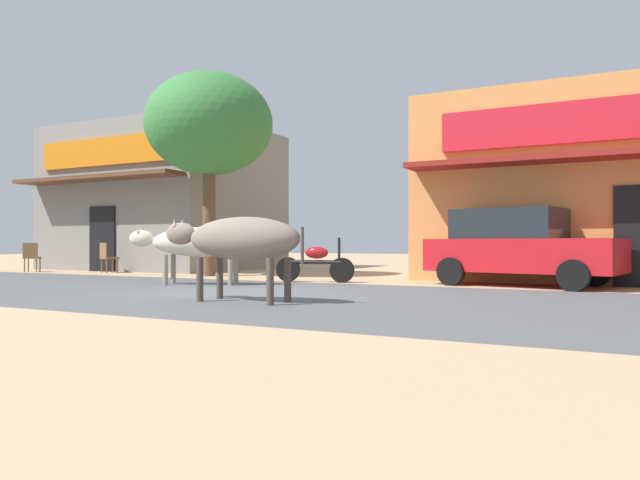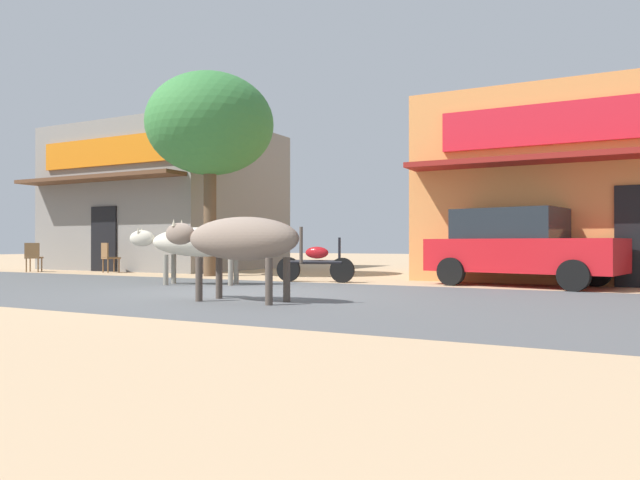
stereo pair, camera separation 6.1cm
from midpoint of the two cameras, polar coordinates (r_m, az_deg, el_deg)
ground at (r=10.61m, az=-7.56°, el=-5.21°), size 80.00×80.00×0.00m
asphalt_road at (r=10.61m, az=-7.56°, el=-5.19°), size 72.00×6.60×0.00m
storefront_left_cafe at (r=22.33m, az=-14.41°, el=3.73°), size 6.95×6.70×4.95m
storefront_right_club at (r=16.63m, az=26.26°, el=4.35°), size 8.60×6.70×4.49m
roadside_tree at (r=16.92m, az=-10.48°, el=10.88°), size 3.53×3.53×5.63m
parked_hatchback_car at (r=13.22m, az=18.79°, el=-0.58°), size 4.09×2.39×1.64m
parked_motorcycle at (r=13.70m, az=-0.25°, el=-2.18°), size 1.89×0.37×1.04m
cow_near_brown at (r=13.13m, az=-11.56°, el=-0.25°), size 2.72×1.43×1.26m
cow_far_dark at (r=9.20m, az=-7.64°, el=0.04°), size 2.56×0.77×1.31m
cafe_chair_near_tree at (r=20.73m, az=-25.90°, el=-1.37°), size 0.61×0.61×0.92m
cafe_chair_by_doorway at (r=19.27m, az=-19.67°, el=-1.47°), size 0.56×0.56×0.92m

